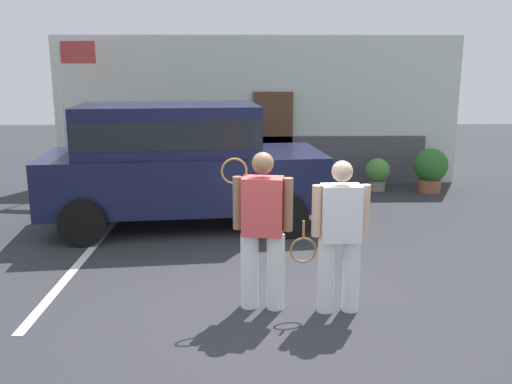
{
  "coord_description": "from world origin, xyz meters",
  "views": [
    {
      "loc": [
        -0.22,
        -5.82,
        2.66
      ],
      "look_at": [
        -0.11,
        1.2,
        1.05
      ],
      "focal_mm": 38.62,
      "sensor_mm": 36.0,
      "label": 1
    }
  ],
  "objects_px": {
    "tennis_player_woman": "(339,235)",
    "potted_plant_by_porch": "(378,173)",
    "parked_suv": "(178,159)",
    "tennis_player_man": "(262,228)",
    "flag_pole": "(70,88)",
    "potted_plant_secondary": "(431,168)"
  },
  "relations": [
    {
      "from": "tennis_player_woman",
      "to": "potted_plant_by_porch",
      "type": "distance_m",
      "value": 6.37
    },
    {
      "from": "parked_suv",
      "to": "tennis_player_man",
      "type": "relative_size",
      "value": 2.7
    },
    {
      "from": "flag_pole",
      "to": "tennis_player_woman",
      "type": "bearing_deg",
      "value": -52.19
    },
    {
      "from": "parked_suv",
      "to": "potted_plant_by_porch",
      "type": "distance_m",
      "value": 4.84
    },
    {
      "from": "potted_plant_secondary",
      "to": "flag_pole",
      "type": "height_order",
      "value": "flag_pole"
    },
    {
      "from": "parked_suv",
      "to": "tennis_player_man",
      "type": "xyz_separation_m",
      "value": [
        1.32,
        -3.36,
        -0.22
      ]
    },
    {
      "from": "potted_plant_by_porch",
      "to": "tennis_player_woman",
      "type": "bearing_deg",
      "value": -106.87
    },
    {
      "from": "tennis_player_man",
      "to": "potted_plant_secondary",
      "type": "relative_size",
      "value": 1.86
    },
    {
      "from": "parked_suv",
      "to": "potted_plant_secondary",
      "type": "bearing_deg",
      "value": 18.9
    },
    {
      "from": "flag_pole",
      "to": "tennis_player_man",
      "type": "bearing_deg",
      "value": -57.0
    },
    {
      "from": "tennis_player_woman",
      "to": "tennis_player_man",
      "type": "bearing_deg",
      "value": -9.81
    },
    {
      "from": "tennis_player_woman",
      "to": "flag_pole",
      "type": "height_order",
      "value": "flag_pole"
    },
    {
      "from": "tennis_player_man",
      "to": "tennis_player_woman",
      "type": "distance_m",
      "value": 0.84
    },
    {
      "from": "tennis_player_man",
      "to": "flag_pole",
      "type": "bearing_deg",
      "value": -48.59
    },
    {
      "from": "parked_suv",
      "to": "tennis_player_woman",
      "type": "relative_size",
      "value": 2.83
    },
    {
      "from": "parked_suv",
      "to": "flag_pole",
      "type": "height_order",
      "value": "flag_pole"
    },
    {
      "from": "potted_plant_by_porch",
      "to": "potted_plant_secondary",
      "type": "relative_size",
      "value": 0.75
    },
    {
      "from": "parked_suv",
      "to": "potted_plant_by_porch",
      "type": "relative_size",
      "value": 6.75
    },
    {
      "from": "tennis_player_woman",
      "to": "flag_pole",
      "type": "relative_size",
      "value": 0.53
    },
    {
      "from": "tennis_player_man",
      "to": "flag_pole",
      "type": "distance_m",
      "value": 7.22
    },
    {
      "from": "parked_suv",
      "to": "tennis_player_woman",
      "type": "bearing_deg",
      "value": -64.63
    },
    {
      "from": "tennis_player_woman",
      "to": "parked_suv",
      "type": "bearing_deg",
      "value": -60.99
    }
  ]
}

